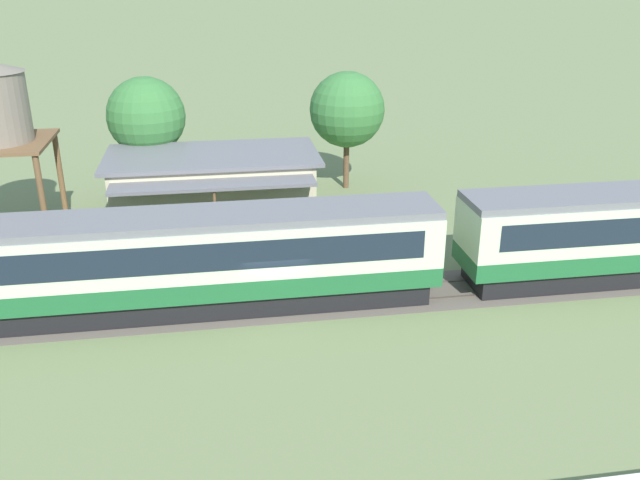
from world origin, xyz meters
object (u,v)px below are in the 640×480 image
station_building (214,189)px  yard_tree_2 (347,110)px  yard_tree_0 (146,117)px  passenger_train (175,259)px

station_building → yard_tree_2: yard_tree_2 is taller
station_building → yard_tree_2: 9.78m
station_building → yard_tree_0: 6.02m
yard_tree_2 → passenger_train: bearing=-123.8°
yard_tree_0 → passenger_train: bearing=-82.3°
passenger_train → yard_tree_2: bearing=56.2°
passenger_train → station_building: 9.60m
station_building → yard_tree_0: bearing=131.5°
yard_tree_0 → yard_tree_2: 11.44m
station_building → yard_tree_0: yard_tree_0 is taller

